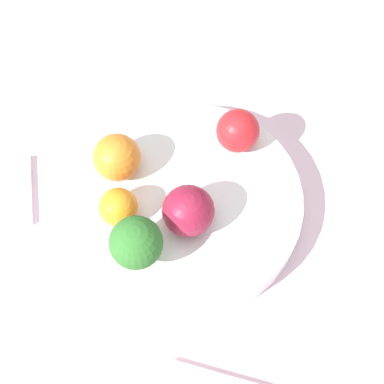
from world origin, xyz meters
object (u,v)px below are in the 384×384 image
at_px(orange_back, 121,157).
at_px(spoon, 28,190).
at_px(orange_front, 123,207).
at_px(apple_green, 194,211).
at_px(broccoli, 141,243).
at_px(bowl, 192,204).
at_px(apple_red, 242,131).

xyz_separation_m(orange_back, spoon, (0.01, -0.11, -0.06)).
bearing_deg(orange_back, orange_front, 3.54).
relative_size(orange_front, orange_back, 0.78).
distance_m(apple_green, spoon, 0.20).
relative_size(broccoli, spoon, 0.74).
bearing_deg(spoon, bowl, 81.81).
xyz_separation_m(broccoli, orange_back, (-0.10, -0.02, -0.01)).
distance_m(apple_green, orange_front, 0.07).
height_order(orange_front, spoon, orange_front).
relative_size(orange_front, spoon, 0.45).
relative_size(apple_red, orange_back, 0.93).
bearing_deg(orange_front, spoon, -112.57).
bearing_deg(apple_red, bowl, -39.33).
height_order(bowl, broccoli, broccoli).
bearing_deg(orange_back, bowl, 65.13).
height_order(bowl, apple_red, apple_red).
distance_m(apple_red, orange_back, 0.13).
bearing_deg(orange_back, apple_green, 49.69).
relative_size(broccoli, orange_front, 1.66).
height_order(orange_back, spoon, orange_back).
xyz_separation_m(bowl, broccoli, (0.07, -0.05, 0.05)).
xyz_separation_m(broccoli, apple_red, (-0.13, 0.10, -0.01)).
height_order(bowl, orange_front, orange_front).
relative_size(orange_back, spoon, 0.57).
relative_size(apple_red, spoon, 0.53).
height_order(broccoli, apple_red, broccoli).
bearing_deg(spoon, apple_red, 99.52).
height_order(apple_red, orange_back, orange_back).
distance_m(broccoli, spoon, 0.18).
height_order(broccoli, orange_front, broccoli).
distance_m(bowl, apple_green, 0.05).
relative_size(broccoli, orange_back, 1.30).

